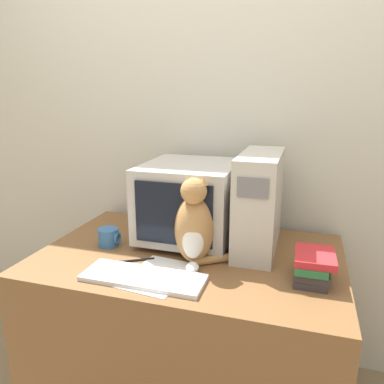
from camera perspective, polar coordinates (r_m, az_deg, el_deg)
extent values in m
cube|color=beige|center=(2.00, 3.86, 9.14)|extent=(7.00, 0.05, 2.50)
cube|color=brown|center=(1.86, -0.37, -20.12)|extent=(1.31, 0.85, 0.77)
cube|color=#BCB7AD|center=(1.83, -0.29, -6.65)|extent=(0.30, 0.28, 0.02)
cube|color=#BCB7AD|center=(1.77, -0.29, -1.12)|extent=(0.42, 0.46, 0.34)
cube|color=black|center=(1.56, -2.87, -3.40)|extent=(0.34, 0.01, 0.27)
cube|color=beige|center=(1.68, 10.18, -1.48)|extent=(0.17, 0.45, 0.43)
cube|color=slate|center=(1.43, 9.23, 0.62)|extent=(0.12, 0.01, 0.08)
cube|color=silver|center=(1.46, -7.42, -12.79)|extent=(0.47, 0.17, 0.02)
cube|color=silver|center=(1.46, -7.43, -12.43)|extent=(0.42, 0.13, 0.00)
ellipsoid|color=#B7844C|center=(1.54, 0.34, -5.71)|extent=(0.19, 0.20, 0.28)
ellipsoid|color=white|center=(1.49, 0.16, -7.33)|extent=(0.10, 0.07, 0.16)
sphere|color=#B7844C|center=(1.46, 0.26, 0.16)|extent=(0.13, 0.13, 0.10)
cone|color=#B7844C|center=(1.45, -0.68, 1.75)|extent=(0.04, 0.04, 0.03)
cone|color=#B7844C|center=(1.45, 1.72, 1.71)|extent=(0.04, 0.04, 0.03)
ellipsoid|color=white|center=(1.50, 0.05, -11.45)|extent=(0.07, 0.09, 0.04)
cylinder|color=#B7844C|center=(1.57, 2.96, -10.26)|extent=(0.17, 0.13, 0.03)
cube|color=#383333|center=(1.51, 17.59, -12.39)|extent=(0.12, 0.17, 0.03)
cube|color=#383333|center=(1.50, 17.97, -11.37)|extent=(0.13, 0.18, 0.03)
cube|color=#28703D|center=(1.48, 17.74, -10.44)|extent=(0.12, 0.18, 0.03)
cube|color=red|center=(1.48, 18.24, -9.35)|extent=(0.15, 0.19, 0.03)
cylinder|color=black|center=(1.61, -8.52, -10.23)|extent=(0.14, 0.09, 0.01)
cube|color=white|center=(1.49, -5.23, -12.48)|extent=(0.24, 0.32, 0.00)
cylinder|color=#33669E|center=(1.77, -12.62, -6.74)|extent=(0.09, 0.09, 0.08)
torus|color=#33669E|center=(1.75, -11.28, -6.94)|extent=(0.01, 0.06, 0.06)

